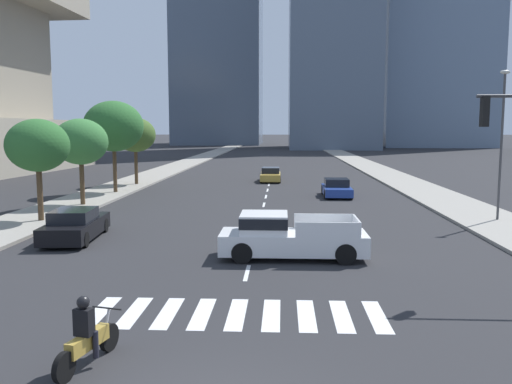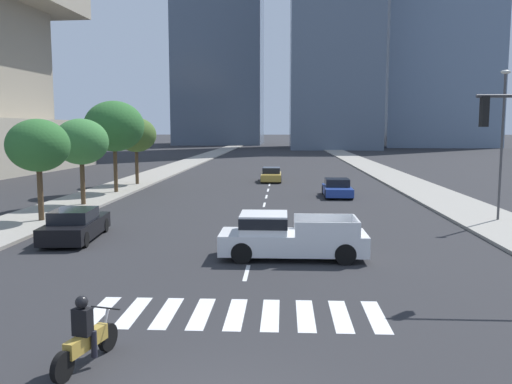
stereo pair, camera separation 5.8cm
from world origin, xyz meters
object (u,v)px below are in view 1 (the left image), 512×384
object	(u,v)px
street_tree_third	(114,126)
sedan_blue_0	(337,188)
street_tree_second	(81,142)
street_tree_fourth	(135,135)
motorcycle_third	(87,338)
pickup_truck	(286,236)
sedan_black_2	(75,225)
sedan_gold_1	(271,175)
street_lamp_east	(502,134)
street_tree_nearest	(38,146)

from	to	relation	value
street_tree_third	sedan_blue_0	bearing A→B (deg)	-2.43
street_tree_second	street_tree_fourth	xyz separation A→B (m)	(0.00, 12.14, 0.26)
motorcycle_third	sedan_blue_0	xyz separation A→B (m)	(7.73, 27.57, -0.01)
motorcycle_third	street_tree_third	world-z (taller)	street_tree_third
pickup_truck	sedan_black_2	bearing A→B (deg)	-17.42
pickup_truck	sedan_gold_1	bearing A→B (deg)	-87.59
street_tree_third	street_tree_second	bearing A→B (deg)	-90.00
motorcycle_third	sedan_black_2	size ratio (longest dim) A/B	0.43
sedan_blue_0	street_lamp_east	size ratio (longest dim) A/B	0.56
street_lamp_east	street_tree_second	bearing A→B (deg)	169.46
pickup_truck	street_tree_fourth	world-z (taller)	street_tree_fourth
sedan_gold_1	street_tree_nearest	bearing A→B (deg)	-27.27
sedan_black_2	street_tree_fourth	xyz separation A→B (m)	(-3.32, 21.79, 3.61)
sedan_black_2	street_tree_third	distance (m)	16.99
pickup_truck	street_tree_second	xyz separation A→B (m)	(-12.38, 12.48, 3.16)
sedan_gold_1	street_tree_fourth	bearing A→B (deg)	-70.07
street_tree_fourth	street_tree_second	bearing A→B (deg)	-90.00
street_lamp_east	street_tree_third	distance (m)	25.64
street_tree_third	pickup_truck	bearing A→B (deg)	-56.83
sedan_black_2	street_lamp_east	xyz separation A→B (m)	(19.94, 5.32, 3.88)
street_tree_nearest	sedan_blue_0	bearing A→B (deg)	35.61
street_tree_nearest	street_tree_third	world-z (taller)	street_tree_third
sedan_black_2	street_tree_fourth	distance (m)	22.33
sedan_blue_0	sedan_gold_1	distance (m)	11.58
sedan_blue_0	street_tree_third	size ratio (longest dim) A/B	0.64
pickup_truck	street_lamp_east	world-z (taller)	street_lamp_east
pickup_truck	sedan_black_2	xyz separation A→B (m)	(-9.06, 2.84, -0.19)
street_tree_second	street_tree_fourth	bearing A→B (deg)	90.00
street_tree_nearest	sedan_gold_1	bearing A→B (deg)	63.10
street_tree_nearest	street_tree_third	distance (m)	12.22
sedan_blue_0	street_lamp_east	bearing A→B (deg)	35.75
sedan_black_2	street_tree_third	xyz separation A→B (m)	(-3.32, 16.10, 4.30)
sedan_blue_0	sedan_gold_1	xyz separation A→B (m)	(-4.90, 10.49, 0.01)
pickup_truck	sedan_blue_0	size ratio (longest dim) A/B	1.27
sedan_gold_1	street_tree_fourth	distance (m)	12.44
pickup_truck	street_tree_second	world-z (taller)	street_tree_second
street_lamp_east	motorcycle_third	bearing A→B (deg)	-130.52
street_tree_fourth	motorcycle_third	bearing A→B (deg)	-76.21
motorcycle_third	sedan_gold_1	xyz separation A→B (m)	(2.83, 38.06, -0.00)
motorcycle_third	sedan_black_2	bearing A→B (deg)	36.53
street_tree_second	sedan_gold_1	bearing A→B (deg)	55.56
street_tree_fourth	sedan_black_2	bearing A→B (deg)	-81.34
street_tree_nearest	motorcycle_third	bearing A→B (deg)	-62.61
motorcycle_third	street_tree_second	world-z (taller)	street_tree_second
motorcycle_third	street_tree_third	xyz separation A→B (m)	(-8.33, 28.25, 4.34)
pickup_truck	street_tree_second	size ratio (longest dim) A/B	1.03
sedan_black_2	sedan_blue_0	bearing A→B (deg)	-44.26
motorcycle_third	sedan_black_2	world-z (taller)	motorcycle_third
motorcycle_third	pickup_truck	distance (m)	10.16
sedan_black_2	street_tree_third	bearing A→B (deg)	6.94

